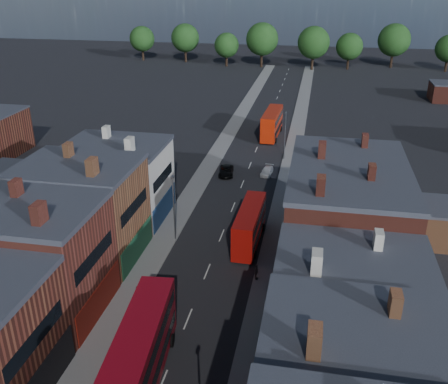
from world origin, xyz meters
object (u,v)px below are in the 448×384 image
at_px(bus_0, 141,350).
at_px(car_3, 267,171).
at_px(bus_2, 272,123).
at_px(car_2, 226,171).
at_px(ped_3, 256,272).
at_px(bus_1, 249,225).
at_px(ped_1, 138,294).

distance_m(bus_0, car_3, 44.73).
height_order(bus_2, car_3, bus_2).
height_order(car_2, ped_3, ped_3).
bearing_deg(car_2, ped_3, -81.11).
xyz_separation_m(bus_0, ped_3, (6.80, 15.23, -1.91)).
height_order(bus_1, car_2, bus_1).
distance_m(bus_1, ped_3, 7.79).
relative_size(bus_0, ped_1, 7.32).
bearing_deg(bus_0, car_3, 78.87).
height_order(bus_1, ped_1, bus_1).
distance_m(car_3, ped_3, 29.28).
distance_m(bus_1, ped_1, 16.06).
bearing_deg(ped_3, bus_1, 22.38).
relative_size(bus_0, ped_3, 7.33).
xyz_separation_m(bus_1, ped_1, (-8.80, -13.36, -1.40)).
height_order(bus_0, car_3, bus_0).
height_order(bus_0, bus_2, bus_0).
distance_m(bus_1, bus_2, 41.31).
bearing_deg(car_2, bus_0, -95.78).
bearing_deg(bus_2, car_3, -83.69).
xyz_separation_m(bus_2, ped_3, (3.45, -48.73, -1.70)).
xyz_separation_m(car_2, ped_1, (-2.24, -33.69, 0.33)).
xyz_separation_m(bus_1, car_2, (-6.56, 20.33, -1.72)).
bearing_deg(car_3, ped_3, -79.96).
bearing_deg(bus_1, car_2, 109.42).
xyz_separation_m(bus_2, ped_1, (-7.15, -54.63, -1.70)).
distance_m(bus_2, car_3, 19.69).
height_order(bus_0, ped_3, bus_0).
relative_size(bus_0, car_2, 2.67).
bearing_deg(car_3, ped_1, -97.70).
xyz_separation_m(bus_0, car_3, (4.66, 44.43, -2.34)).
distance_m(bus_2, ped_1, 55.13).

